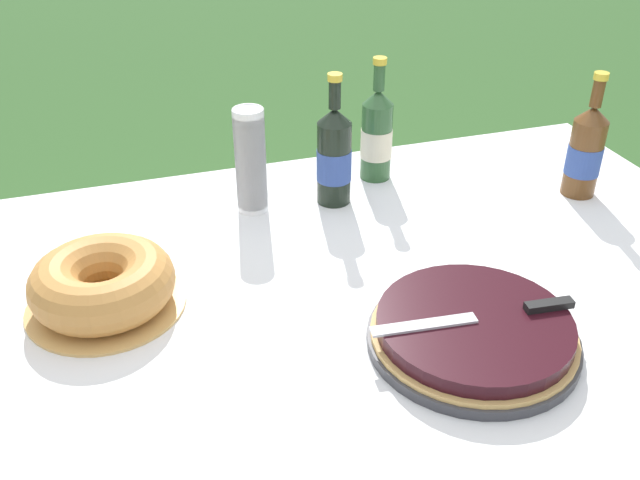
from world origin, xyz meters
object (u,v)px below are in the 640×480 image
at_px(berry_tart, 473,332).
at_px(cup_stack, 251,161).
at_px(cider_bottle_amber, 585,151).
at_px(serving_knife, 491,314).
at_px(juice_bottle_red, 334,156).
at_px(cider_bottle_green, 377,135).
at_px(bundt_cake, 103,284).

distance_m(berry_tart, cup_stack, 0.67).
bearing_deg(cider_bottle_amber, serving_knife, -138.16).
bearing_deg(juice_bottle_red, cider_bottle_amber, -13.84).
bearing_deg(cider_bottle_amber, cider_bottle_green, 151.99).
height_order(bundt_cake, juice_bottle_red, juice_bottle_red).
bearing_deg(cider_bottle_green, serving_knife, -94.33).
height_order(cider_bottle_amber, juice_bottle_red, juice_bottle_red).
distance_m(berry_tart, cider_bottle_amber, 0.69).
distance_m(serving_knife, juice_bottle_red, 0.60).
distance_m(cup_stack, cider_bottle_green, 0.35).
height_order(serving_knife, bundt_cake, bundt_cake).
relative_size(berry_tart, cider_bottle_green, 1.20).
height_order(bundt_cake, cider_bottle_amber, cider_bottle_amber).
bearing_deg(bundt_cake, juice_bottle_red, 26.14).
height_order(berry_tart, bundt_cake, bundt_cake).
xyz_separation_m(bundt_cake, juice_bottle_red, (0.55, 0.27, 0.07)).
bearing_deg(cider_bottle_amber, juice_bottle_red, 166.16).
bearing_deg(cider_bottle_green, cider_bottle_amber, -28.01).
distance_m(bundt_cake, cider_bottle_green, 0.79).
relative_size(cup_stack, cider_bottle_amber, 0.82).
distance_m(serving_knife, bundt_cake, 0.72).
xyz_separation_m(berry_tart, serving_knife, (0.03, -0.00, 0.04)).
distance_m(berry_tart, bundt_cake, 0.69).
bearing_deg(serving_knife, juice_bottle_red, -75.90).
relative_size(cider_bottle_green, cider_bottle_amber, 1.02).
bearing_deg(cider_bottle_green, berry_tart, -96.78).
bearing_deg(cup_stack, cider_bottle_amber, -11.76).
xyz_separation_m(berry_tart, juice_bottle_red, (-0.06, 0.59, 0.09)).
distance_m(cider_bottle_green, cider_bottle_amber, 0.51).
xyz_separation_m(cider_bottle_amber, juice_bottle_red, (-0.59, 0.15, 0.01)).
xyz_separation_m(serving_knife, bundt_cake, (-0.65, 0.32, -0.01)).
relative_size(cider_bottle_green, juice_bottle_red, 0.99).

